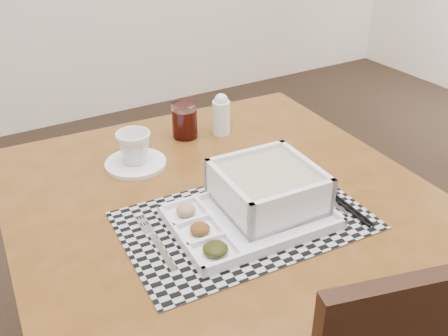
{
  "coord_description": "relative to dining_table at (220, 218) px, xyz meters",
  "views": [
    {
      "loc": [
        -0.57,
        -0.37,
        1.29
      ],
      "look_at": [
        -0.11,
        0.39,
        0.77
      ],
      "focal_mm": 40.0,
      "sensor_mm": 36.0,
      "label": 1
    }
  ],
  "objects": [
    {
      "name": "cup",
      "position": [
        -0.12,
        0.21,
        0.12
      ],
      "size": [
        0.11,
        0.11,
        0.08
      ],
      "primitive_type": "imported",
      "rotation": [
        0.0,
        0.0,
        0.32
      ],
      "color": "white",
      "rests_on": "saucer"
    },
    {
      "name": "spoon",
      "position": [
        0.19,
        -0.08,
        0.08
      ],
      "size": [
        0.04,
        0.18,
        0.01
      ],
      "color": "silver",
      "rests_on": "placemat"
    },
    {
      "name": "chopsticks",
      "position": [
        0.2,
        -0.15,
        0.08
      ],
      "size": [
        0.03,
        0.24,
        0.01
      ],
      "color": "black",
      "rests_on": "placemat"
    },
    {
      "name": "placemat",
      "position": [
        -0.01,
        -0.12,
        0.07
      ],
      "size": [
        0.52,
        0.34,
        0.0
      ],
      "primitive_type": "cube",
      "rotation": [
        0.0,
        0.0,
        -0.06
      ],
      "color": "#A7A6AE",
      "rests_on": "dining_table"
    },
    {
      "name": "creamer_bottle",
      "position": [
        0.16,
        0.26,
        0.13
      ],
      "size": [
        0.05,
        0.05,
        0.12
      ],
      "color": "white",
      "rests_on": "dining_table"
    },
    {
      "name": "serving_tray",
      "position": [
        0.04,
        -0.11,
        0.11
      ],
      "size": [
        0.33,
        0.25,
        0.09
      ],
      "color": "white",
      "rests_on": "placemat"
    },
    {
      "name": "saucer",
      "position": [
        -0.12,
        0.21,
        0.07
      ],
      "size": [
        0.15,
        0.15,
        0.01
      ],
      "primitive_type": "cylinder",
      "color": "white",
      "rests_on": "dining_table"
    },
    {
      "name": "fork",
      "position": [
        -0.2,
        -0.09,
        0.07
      ],
      "size": [
        0.03,
        0.19,
        0.0
      ],
      "color": "silver",
      "rests_on": "placemat"
    },
    {
      "name": "juice_glass",
      "position": [
        0.06,
        0.29,
        0.12
      ],
      "size": [
        0.07,
        0.07,
        0.1
      ],
      "color": "white",
      "rests_on": "dining_table"
    },
    {
      "name": "dining_table",
      "position": [
        0.0,
        0.0,
        0.0
      ],
      "size": [
        0.96,
        0.96,
        0.68
      ],
      "color": "#4E320E",
      "rests_on": "ground"
    }
  ]
}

